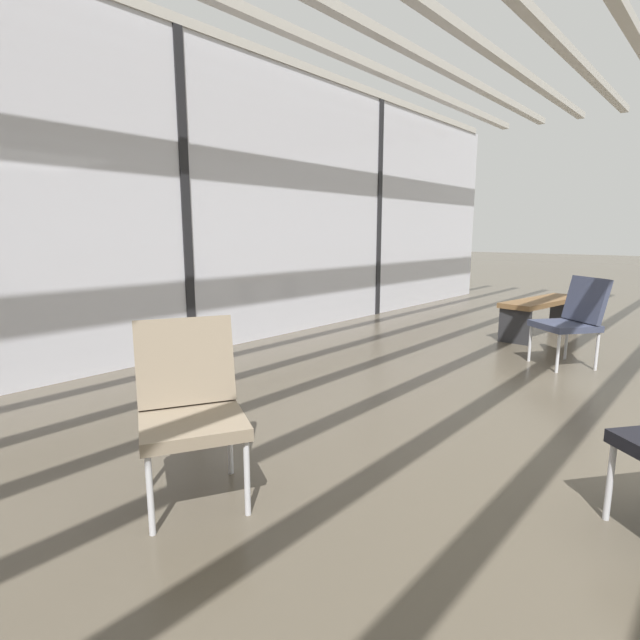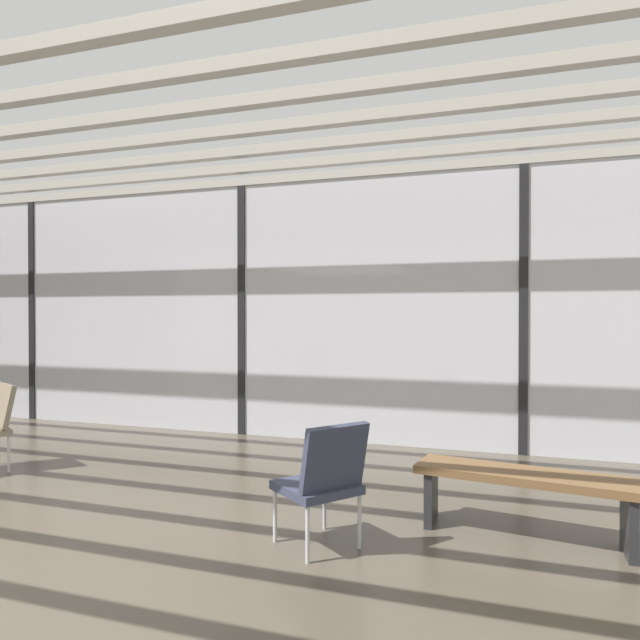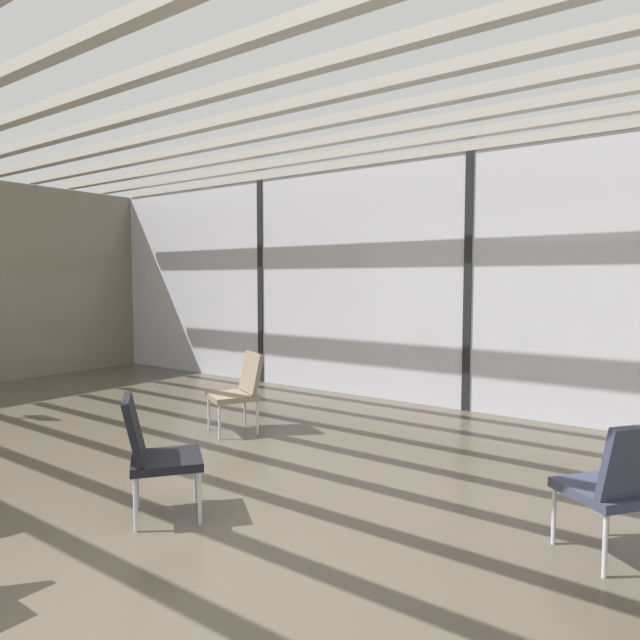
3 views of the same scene
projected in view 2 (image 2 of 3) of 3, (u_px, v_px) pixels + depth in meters
The scene contains 8 objects.
glass_curtain_wall at pixel (243, 310), 7.67m from camera, with size 14.00×0.08×3.27m, color silver.
window_mullion_0 at pixel (34, 311), 8.79m from camera, with size 0.10×0.12×3.27m, color black.
window_mullion_1 at pixel (243, 310), 7.67m from camera, with size 0.10×0.12×3.27m, color black.
window_mullion_2 at pixel (523, 310), 6.55m from camera, with size 0.10×0.12×3.27m, color black.
ceiling_slats at pixel (54, 93), 4.53m from camera, with size 13.72×6.72×0.10m.
parked_airplane at pixel (415, 288), 11.93m from camera, with size 13.63×4.24×4.24m.
lounge_chair_2 at pixel (324, 477), 3.92m from camera, with size 0.71×0.70×0.87m.
waiting_bench at pixel (523, 486), 4.14m from camera, with size 1.54×0.62×0.47m.
Camera 2 is at (3.43, -1.74, 1.60)m, focal length 32.63 mm.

